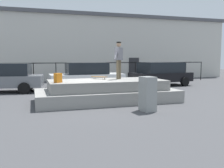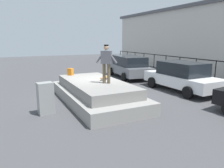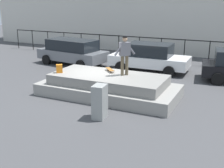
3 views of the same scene
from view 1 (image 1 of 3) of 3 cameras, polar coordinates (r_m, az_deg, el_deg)
The scene contains 11 objects.
ground_plane at distance 11.41m, azimuth -4.97°, elevation -3.96°, with size 60.00×60.00×0.00m, color #424244.
concrete_ledge at distance 11.31m, azimuth -1.20°, elevation -1.77°, with size 6.25×2.87×0.98m.
skateboarder at distance 11.67m, azimuth 1.56°, elevation 6.10°, with size 0.73×0.82×1.73m.
skateboard at distance 11.74m, azimuth -2.97°, elevation 1.63°, with size 0.68×0.69×0.12m.
backpack at distance 10.22m, azimuth -12.24°, elevation 1.37°, with size 0.28×0.20×0.38m, color orange.
car_grey_hatchback_near at distance 15.65m, azimuth -24.21°, elevation 1.50°, with size 4.92×2.62×1.66m.
car_white_sedan_mid at distance 16.40m, azimuth -5.80°, elevation 2.04°, with size 4.75×2.23×1.67m.
car_black_hatchback_far at distance 18.02m, azimuth 11.10°, elevation 2.43°, with size 4.52×2.66×1.68m.
utility_box at distance 9.29m, azimuth 8.13°, elevation -2.27°, with size 0.44×0.60×1.28m, color gray.
fence_row at distance 19.10m, azimuth -10.30°, elevation 3.30°, with size 24.06×0.06×1.64m.
warehouse_building at distance 25.46m, azimuth -12.28°, elevation 8.09°, with size 33.44×7.95×5.94m.
Camera 1 is at (-2.47, -10.97, 1.95)m, focal length 40.00 mm.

